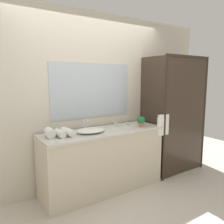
{
  "coord_description": "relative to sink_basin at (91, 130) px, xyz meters",
  "views": [
    {
      "loc": [
        -1.63,
        -2.69,
        1.64
      ],
      "look_at": [
        0.15,
        0.0,
        1.15
      ],
      "focal_mm": 36.23,
      "sensor_mm": 36.0,
      "label": 1
    }
  ],
  "objects": [
    {
      "name": "sink_basin",
      "position": [
        0.0,
        0.0,
        0.0
      ],
      "size": [
        0.4,
        0.29,
        0.07
      ],
      "primitive_type": "ellipsoid",
      "color": "white",
      "rests_on": "vanity_cabinet"
    },
    {
      "name": "wall_back_with_mirror",
      "position": [
        0.22,
        0.38,
        0.37
      ],
      "size": [
        4.4,
        0.06,
        2.6
      ],
      "color": "beige",
      "rests_on": "ground_plane"
    },
    {
      "name": "potted_plant",
      "position": [
        0.82,
        -0.08,
        0.06
      ],
      "size": [
        0.13,
        0.13,
        0.16
      ],
      "color": "#B77A51",
      "rests_on": "vanity_cabinet"
    },
    {
      "name": "shower_enclosure",
      "position": [
        1.5,
        -0.15,
        0.09
      ],
      "size": [
        1.2,
        0.59,
        2.0
      ],
      "color": "#2D2319",
      "rests_on": "ground_plane"
    },
    {
      "name": "soap_dish",
      "position": [
        0.76,
        0.15,
        -0.02
      ],
      "size": [
        0.1,
        0.07,
        0.04
      ],
      "color": "silver",
      "rests_on": "vanity_cabinet"
    },
    {
      "name": "amenity_bottle_lotion",
      "position": [
        1.0,
        0.16,
        0.01
      ],
      "size": [
        0.03,
        0.03,
        0.09
      ],
      "color": "silver",
      "rests_on": "vanity_cabinet"
    },
    {
      "name": "ground_plane",
      "position": [
        0.22,
        0.04,
        -0.93
      ],
      "size": [
        8.0,
        8.0,
        0.0
      ],
      "primitive_type": "plane",
      "color": "beige"
    },
    {
      "name": "rolled_towel_middle",
      "position": [
        -0.43,
        0.02,
        0.01
      ],
      "size": [
        0.09,
        0.21,
        0.09
      ],
      "primitive_type": "cylinder",
      "rotation": [
        1.57,
        0.0,
        0.0
      ],
      "color": "white",
      "rests_on": "vanity_cabinet"
    },
    {
      "name": "vanity_cabinet",
      "position": [
        0.22,
        0.05,
        -0.48
      ],
      "size": [
        1.8,
        0.58,
        0.9
      ],
      "color": "beige",
      "rests_on": "ground_plane"
    },
    {
      "name": "rolled_towel_far_edge",
      "position": [
        -0.32,
        0.02,
        0.01
      ],
      "size": [
        0.13,
        0.27,
        0.1
      ],
      "primitive_type": "cylinder",
      "rotation": [
        1.57,
        0.0,
        0.12
      ],
      "color": "white",
      "rests_on": "vanity_cabinet"
    },
    {
      "name": "faucet",
      "position": [
        -0.0,
        0.2,
        0.02
      ],
      "size": [
        0.17,
        0.15,
        0.16
      ],
      "color": "silver",
      "rests_on": "vanity_cabinet"
    },
    {
      "name": "rolled_towel_near_edge",
      "position": [
        -0.54,
        0.08,
        0.02
      ],
      "size": [
        0.14,
        0.21,
        0.11
      ],
      "primitive_type": "cylinder",
      "rotation": [
        1.57,
        0.0,
        -0.13
      ],
      "color": "white",
      "rests_on": "vanity_cabinet"
    },
    {
      "name": "amenity_bottle_shampoo",
      "position": [
        0.49,
        0.11,
        0.01
      ],
      "size": [
        0.03,
        0.03,
        0.1
      ],
      "color": "silver",
      "rests_on": "vanity_cabinet"
    }
  ]
}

